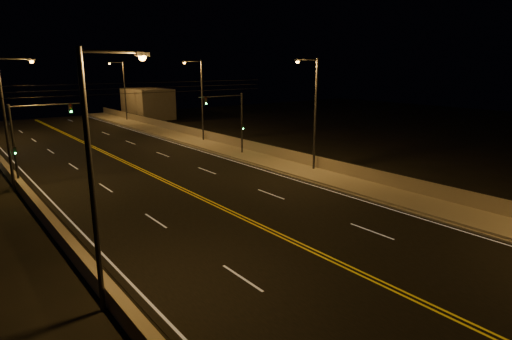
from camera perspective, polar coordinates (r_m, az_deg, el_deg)
road at (r=29.09m, az=-5.55°, el=-4.59°), size 18.00×120.00×0.02m
sidewalk at (r=35.67m, az=9.33°, el=-1.02°), size 3.60×120.00×0.30m
curb at (r=34.39m, az=7.18°, el=-1.63°), size 0.14×120.00×0.15m
parapet_wall at (r=36.70m, az=11.14°, el=0.37°), size 0.30×120.00×1.00m
jersey_barrier at (r=25.52m, az=-24.82°, el=-7.55°), size 0.45×120.00×0.84m
distant_building_right at (r=78.77m, az=-14.26°, el=8.59°), size 6.00×10.00×5.17m
parapet_rail at (r=36.58m, az=11.18°, el=1.18°), size 0.06×120.00×0.06m
lane_markings at (r=29.02m, az=-5.47°, el=-4.61°), size 17.32×116.00×0.00m
streetlight_1 at (r=36.93m, az=7.65°, el=8.15°), size 2.55×0.28×9.76m
streetlight_2 at (r=52.08m, az=-7.45°, el=9.76°), size 2.55×0.28×9.76m
streetlight_3 at (r=74.86m, az=-17.30°, el=10.45°), size 2.55×0.28×9.76m
streetlight_4 at (r=16.28m, az=-20.36°, el=0.32°), size 2.55×0.28×9.76m
streetlight_5 at (r=35.75m, az=-30.11°, el=6.24°), size 2.55×0.28×9.76m
traffic_signal_right at (r=43.60m, az=-2.95°, el=7.02°), size 5.11×0.31×6.41m
traffic_signal_left at (r=36.52m, az=-28.20°, el=4.08°), size 5.11×0.31×6.41m
overhead_wires at (r=36.10m, az=-13.97°, el=10.61°), size 22.00×0.03×0.83m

